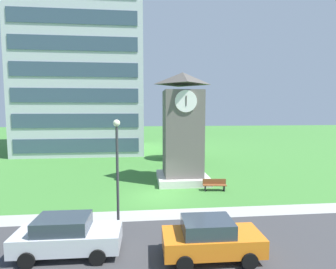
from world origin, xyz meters
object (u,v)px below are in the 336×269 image
(clock_tower, at_px, (183,134))
(parked_car_orange, at_px, (211,238))
(parked_car_silver, at_px, (67,235))
(street_lamp, at_px, (117,161))
(park_bench, at_px, (214,185))
(tree_by_building, at_px, (181,131))

(clock_tower, xyz_separation_m, parked_car_orange, (-0.65, -11.96, -3.28))
(parked_car_silver, bearing_deg, street_lamp, 51.95)
(park_bench, xyz_separation_m, tree_by_building, (-0.68, 12.90, 3.14))
(street_lamp, distance_m, tree_by_building, 19.66)
(street_lamp, height_order, tree_by_building, tree_by_building)
(street_lamp, bearing_deg, clock_tower, 60.99)
(street_lamp, relative_size, parked_car_orange, 1.38)
(park_bench, bearing_deg, tree_by_building, 93.01)
(street_lamp, distance_m, parked_car_orange, 5.96)
(tree_by_building, height_order, parked_car_silver, tree_by_building)
(clock_tower, distance_m, tree_by_building, 10.16)
(street_lamp, bearing_deg, parked_car_orange, -39.07)
(park_bench, height_order, tree_by_building, tree_by_building)
(clock_tower, relative_size, tree_by_building, 1.59)
(parked_car_silver, bearing_deg, park_bench, 43.21)
(park_bench, distance_m, tree_by_building, 13.29)
(park_bench, relative_size, tree_by_building, 0.31)
(parked_car_orange, bearing_deg, street_lamp, 140.93)
(tree_by_building, xyz_separation_m, parked_car_silver, (-8.11, -21.15, -2.74))
(clock_tower, height_order, street_lamp, clock_tower)
(clock_tower, distance_m, parked_car_silver, 13.39)
(park_bench, height_order, street_lamp, street_lamp)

